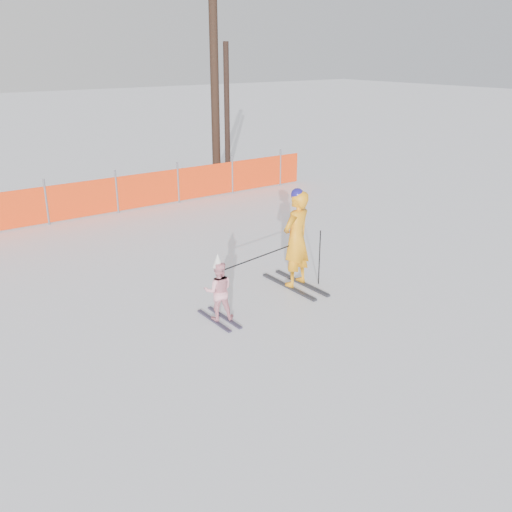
{
  "coord_description": "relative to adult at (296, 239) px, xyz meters",
  "views": [
    {
      "loc": [
        -5.64,
        -7.25,
        4.5
      ],
      "look_at": [
        0.0,
        0.5,
        1.0
      ],
      "focal_mm": 40.0,
      "sensor_mm": 36.0,
      "label": 1
    }
  ],
  "objects": [
    {
      "name": "safety_fence",
      "position": [
        -2.34,
        7.22,
        -0.45
      ],
      "size": [
        16.78,
        0.06,
        1.25
      ],
      "color": "#595960",
      "rests_on": "ground"
    },
    {
      "name": "ski_poles",
      "position": [
        -0.47,
        -0.2,
        -0.23
      ],
      "size": [
        2.41,
        0.37,
        1.13
      ],
      "color": "black",
      "rests_on": "ground"
    },
    {
      "name": "tree_trunks",
      "position": [
        4.35,
        9.58,
        1.85
      ],
      "size": [
        1.52,
        1.46,
        6.08
      ],
      "color": "black",
      "rests_on": "ground"
    },
    {
      "name": "adult",
      "position": [
        0.0,
        0.0,
        0.0
      ],
      "size": [
        0.79,
        1.61,
        2.01
      ],
      "color": "black",
      "rests_on": "ground"
    },
    {
      "name": "child",
      "position": [
        -2.06,
        -0.4,
        -0.44
      ],
      "size": [
        0.64,
        1.03,
        1.24
      ],
      "color": "black",
      "rests_on": "ground"
    },
    {
      "name": "ground",
      "position": [
        -1.22,
        -0.84,
        -1.0
      ],
      "size": [
        120.0,
        120.0,
        0.0
      ],
      "primitive_type": "plane",
      "color": "white",
      "rests_on": "ground"
    }
  ]
}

